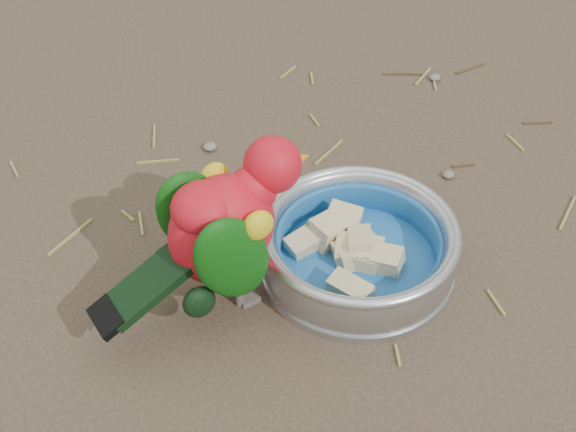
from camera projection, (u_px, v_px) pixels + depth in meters
name	position (u px, v px, depth m)	size (l,w,h in m)	color
ground	(364.00, 285.00, 0.85)	(60.00, 60.00, 0.00)	#48392C
food_bowl	(357.00, 264.00, 0.86)	(0.21, 0.21, 0.02)	#B2B2BA
bowl_wall	(359.00, 244.00, 0.84)	(0.21, 0.21, 0.04)	#B2B2BA
fruit_wedges	(358.00, 249.00, 0.84)	(0.12, 0.12, 0.03)	beige
lory_parrot	(226.00, 238.00, 0.77)	(0.10, 0.22, 0.18)	red
ground_debris	(362.00, 214.00, 0.93)	(0.90, 0.80, 0.01)	olive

